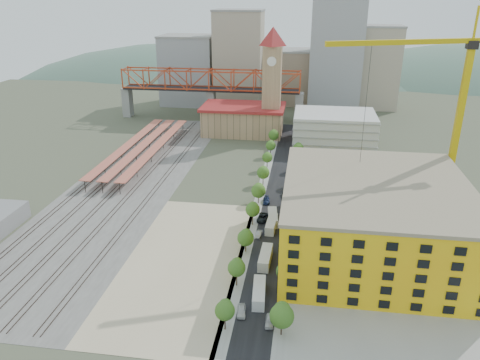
# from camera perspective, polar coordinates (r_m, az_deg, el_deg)

# --- Properties ---
(ground) EXTENTS (400.00, 400.00, 0.00)m
(ground) POSITION_cam_1_polar(r_m,az_deg,el_deg) (144.20, -2.13, -3.37)
(ground) COLOR #474C38
(ground) RESTS_ON ground
(ballast_strip) EXTENTS (36.00, 165.00, 0.06)m
(ballast_strip) POSITION_cam_1_polar(r_m,az_deg,el_deg) (169.15, -13.14, -0.01)
(ballast_strip) COLOR #605E59
(ballast_strip) RESTS_ON ground
(dirt_lot) EXTENTS (28.00, 67.00, 0.06)m
(dirt_lot) POSITION_cam_1_polar(r_m,az_deg,el_deg) (118.00, -6.85, -9.71)
(dirt_lot) COLOR tan
(dirt_lot) RESTS_ON ground
(street_asphalt) EXTENTS (12.00, 170.00, 0.06)m
(street_asphalt) POSITION_cam_1_polar(r_m,az_deg,el_deg) (156.01, 4.65, -1.38)
(street_asphalt) COLOR black
(street_asphalt) RESTS_ON ground
(sidewalk_west) EXTENTS (3.00, 170.00, 0.04)m
(sidewalk_west) POSITION_cam_1_polar(r_m,az_deg,el_deg) (156.40, 2.64, -1.27)
(sidewalk_west) COLOR gray
(sidewalk_west) RESTS_ON ground
(sidewalk_east) EXTENTS (3.00, 170.00, 0.04)m
(sidewalk_east) POSITION_cam_1_polar(r_m,az_deg,el_deg) (155.83, 6.67, -1.50)
(sidewalk_east) COLOR gray
(sidewalk_east) RESTS_ON ground
(construction_pad) EXTENTS (50.00, 90.00, 0.06)m
(construction_pad) POSITION_cam_1_polar(r_m,az_deg,el_deg) (126.17, 16.89, -8.34)
(construction_pad) COLOR gray
(construction_pad) RESTS_ON ground
(rail_tracks) EXTENTS (26.56, 160.00, 0.18)m
(rail_tracks) POSITION_cam_1_polar(r_m,az_deg,el_deg) (169.76, -13.71, 0.06)
(rail_tracks) COLOR #382B23
(rail_tracks) RESTS_ON ground
(platform_canopies) EXTENTS (16.00, 80.00, 4.12)m
(platform_canopies) POSITION_cam_1_polar(r_m,az_deg,el_deg) (193.72, -11.77, 4.18)
(platform_canopies) COLOR #BD6948
(platform_canopies) RESTS_ON ground
(station_hall) EXTENTS (38.00, 24.00, 13.10)m
(station_hall) POSITION_cam_1_polar(r_m,az_deg,el_deg) (219.11, 0.41, 7.43)
(station_hall) COLOR tan
(station_hall) RESTS_ON ground
(clock_tower) EXTENTS (12.00, 12.00, 52.00)m
(clock_tower) POSITION_cam_1_polar(r_m,az_deg,el_deg) (211.29, 3.94, 12.94)
(clock_tower) COLOR tan
(clock_tower) RESTS_ON ground
(parking_garage) EXTENTS (34.00, 26.00, 14.00)m
(parking_garage) POSITION_cam_1_polar(r_m,az_deg,el_deg) (205.83, 11.38, 6.13)
(parking_garage) COLOR silver
(parking_garage) RESTS_ON ground
(truss_bridge) EXTENTS (94.00, 9.60, 25.60)m
(truss_bridge) POSITION_cam_1_polar(r_m,az_deg,el_deg) (242.02, -3.60, 11.74)
(truss_bridge) COLOR gray
(truss_bridge) RESTS_ON ground
(construction_building) EXTENTS (44.60, 50.60, 18.80)m
(construction_building) POSITION_cam_1_polar(r_m,az_deg,el_deg) (121.38, 15.97, -4.46)
(construction_building) COLOR yellow
(construction_building) RESTS_ON ground
(street_trees) EXTENTS (15.40, 124.40, 8.00)m
(street_trees) POSITION_cam_1_polar(r_m,az_deg,el_deg) (146.91, 4.38, -2.93)
(street_trees) COLOR #2E5F1C
(street_trees) RESTS_ON ground
(skyline) EXTENTS (133.00, 46.00, 60.00)m
(skyline) POSITION_cam_1_polar(r_m,az_deg,el_deg) (273.68, 4.88, 13.73)
(skyline) COLOR #9EA0A3
(skyline) RESTS_ON ground
(distant_hills) EXTENTS (647.00, 264.00, 227.00)m
(distant_hills) POSITION_cam_1_polar(r_m,az_deg,el_deg) (413.52, 10.75, 1.61)
(distant_hills) COLOR #4C6B59
(distant_hills) RESTS_ON ground
(tower_crane) EXTENTS (51.97, 21.14, 58.51)m
(tower_crane) POSITION_cam_1_polar(r_m,az_deg,el_deg) (139.17, 24.34, 9.46)
(tower_crane) COLOR gold
(tower_crane) RESTS_ON ground
(site_trailer_a) EXTENTS (3.29, 10.10, 2.72)m
(site_trailer_a) POSITION_cam_1_polar(r_m,az_deg,el_deg) (103.84, 2.33, -13.57)
(site_trailer_a) COLOR silver
(site_trailer_a) RESTS_ON ground
(site_trailer_b) EXTENTS (2.91, 10.06, 2.73)m
(site_trailer_b) POSITION_cam_1_polar(r_m,az_deg,el_deg) (115.96, 3.12, -9.41)
(site_trailer_b) COLOR silver
(site_trailer_b) RESTS_ON ground
(site_trailer_c) EXTENTS (2.94, 9.58, 2.59)m
(site_trailer_c) POSITION_cam_1_polar(r_m,az_deg,el_deg) (131.41, 3.85, -5.44)
(site_trailer_c) COLOR silver
(site_trailer_c) RESTS_ON ground
(site_trailer_d) EXTENTS (3.63, 9.77, 2.61)m
(site_trailer_d) POSITION_cam_1_polar(r_m,az_deg,el_deg) (135.40, 4.01, -4.57)
(site_trailer_d) COLOR silver
(site_trailer_d) RESTS_ON ground
(car_0) EXTENTS (2.28, 4.64, 1.52)m
(car_0) POSITION_cam_1_polar(r_m,az_deg,el_deg) (99.74, 0.17, -15.69)
(car_0) COLOR silver
(car_0) RESTS_ON ground
(car_1) EXTENTS (1.86, 4.16, 1.33)m
(car_1) POSITION_cam_1_polar(r_m,az_deg,el_deg) (127.61, 2.31, -6.62)
(car_1) COLOR #95969A
(car_1) RESTS_ON ground
(car_2) EXTENTS (3.19, 6.01, 1.61)m
(car_2) POSITION_cam_1_polar(r_m,az_deg,el_deg) (136.15, 2.75, -4.62)
(car_2) COLOR black
(car_2) RESTS_ON ground
(car_3) EXTENTS (2.51, 5.10, 1.43)m
(car_3) POSITION_cam_1_polar(r_m,az_deg,el_deg) (147.40, 3.24, -2.50)
(car_3) COLOR navy
(car_3) RESTS_ON ground
(car_4) EXTENTS (1.82, 4.29, 1.45)m
(car_4) POSITION_cam_1_polar(r_m,az_deg,el_deg) (97.47, 3.62, -16.81)
(car_4) COLOR #BCBCBC
(car_4) RESTS_ON ground
(car_5) EXTENTS (1.49, 4.02, 1.31)m
(car_5) POSITION_cam_1_polar(r_m,az_deg,el_deg) (140.95, 5.42, -3.79)
(car_5) COLOR #A09FA4
(car_5) RESTS_ON ground
(car_6) EXTENTS (3.09, 5.37, 1.41)m
(car_6) POSITION_cam_1_polar(r_m,az_deg,el_deg) (151.47, 5.67, -1.88)
(car_6) COLOR black
(car_6) RESTS_ON ground
(car_7) EXTENTS (2.04, 4.62, 1.32)m
(car_7) POSITION_cam_1_polar(r_m,az_deg,el_deg) (171.65, 6.06, 1.02)
(car_7) COLOR navy
(car_7) RESTS_ON ground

